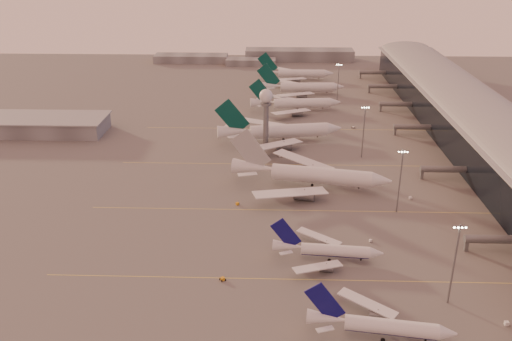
{
  "coord_description": "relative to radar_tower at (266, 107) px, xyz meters",
  "views": [
    {
      "loc": [
        8.13,
        -126.79,
        94.16
      ],
      "look_at": [
        1.81,
        71.76,
        8.94
      ],
      "focal_mm": 38.0,
      "sensor_mm": 36.0,
      "label": 1
    }
  ],
  "objects": [
    {
      "name": "taxiway_markings",
      "position": [
        25.0,
        -64.0,
        -20.94
      ],
      "size": [
        180.0,
        185.25,
        0.02
      ],
      "color": "#E1CD4F",
      "rests_on": "ground"
    },
    {
      "name": "hangar",
      "position": [
        -125.0,
        20.0,
        -16.63
      ],
      "size": [
        82.0,
        27.0,
        8.5
      ],
      "color": "slate",
      "rests_on": "ground"
    },
    {
      "name": "mast_c",
      "position": [
        45.0,
        -10.0,
        -7.21
      ],
      "size": [
        3.6,
        0.56,
        25.0
      ],
      "color": "slate",
      "rests_on": "ground"
    },
    {
      "name": "widebody_white",
      "position": [
        19.09,
        -43.84,
        -16.9
      ],
      "size": [
        65.71,
        52.17,
        23.34
      ],
      "color": "silver",
      "rests_on": "ground"
    },
    {
      "name": "greentail_b",
      "position": [
        16.94,
        63.23,
        -17.45
      ],
      "size": [
        54.58,
        43.91,
        19.83
      ],
      "color": "silver",
      "rests_on": "ground"
    },
    {
      "name": "gsv_catering_b",
      "position": [
        57.83,
        -54.03,
        -18.88
      ],
      "size": [
        5.48,
        3.55,
        4.15
      ],
      "color": "silver",
      "rests_on": "ground"
    },
    {
      "name": "narrowbody_mid",
      "position": [
        21.04,
        -98.69,
        -18.12
      ],
      "size": [
        35.8,
        28.47,
        13.99
      ],
      "color": "silver",
      "rests_on": "ground"
    },
    {
      "name": "greentail_d",
      "position": [
        19.98,
        140.32,
        -17.43
      ],
      "size": [
        54.82,
        44.31,
        19.93
      ],
      "color": "silver",
      "rests_on": "ground"
    },
    {
      "name": "mast_d",
      "position": [
        43.0,
        80.0,
        -7.21
      ],
      "size": [
        3.6,
        0.56,
        25.0
      ],
      "color": "slate",
      "rests_on": "ground"
    },
    {
      "name": "gsv_catering_a",
      "position": [
        65.98,
        -129.27,
        -18.75
      ],
      "size": [
        5.38,
        2.59,
        4.4
      ],
      "color": "silver",
      "rests_on": "ground"
    },
    {
      "name": "radar_tower",
      "position": [
        0.0,
        0.0,
        0.0
      ],
      "size": [
        6.4,
        6.4,
        31.1
      ],
      "color": "slate",
      "rests_on": "ground"
    },
    {
      "name": "distant_horizon",
      "position": [
        -2.38,
        205.14,
        -17.06
      ],
      "size": [
        165.0,
        37.5,
        9.0
      ],
      "color": "slate",
      "rests_on": "ground"
    },
    {
      "name": "terminal",
      "position": [
        102.88,
        -9.91,
        -10.43
      ],
      "size": [
        57.0,
        362.0,
        23.04
      ],
      "color": "black",
      "rests_on": "ground"
    },
    {
      "name": "mast_a",
      "position": [
        53.0,
        -120.0,
        -7.21
      ],
      "size": [
        3.6,
        0.56,
        25.0
      ],
      "color": "slate",
      "rests_on": "ground"
    },
    {
      "name": "greentail_c",
      "position": [
        21.84,
        100.3,
        -17.29
      ],
      "size": [
        57.08,
        46.04,
        20.72
      ],
      "color": "silver",
      "rests_on": "ground"
    },
    {
      "name": "gsv_tug_hangar",
      "position": [
        46.76,
        31.89,
        -20.46
      ],
      "size": [
        3.86,
        3.51,
        0.95
      ],
      "color": "silver",
      "rests_on": "ground"
    },
    {
      "name": "gsv_truck_c",
      "position": [
        -9.62,
        -61.04,
        -19.83
      ],
      "size": [
        5.27,
        5.19,
        2.2
      ],
      "color": "orange",
      "rests_on": "ground"
    },
    {
      "name": "mast_b",
      "position": [
        50.0,
        -65.0,
        -7.21
      ],
      "size": [
        3.6,
        0.56,
        25.0
      ],
      "color": "slate",
      "rests_on": "ground"
    },
    {
      "name": "greentail_a",
      "position": [
        7.38,
        10.21,
        -16.83
      ],
      "size": [
        63.76,
        51.09,
        23.31
      ],
      "color": "silver",
      "rests_on": "ground"
    },
    {
      "name": "gsv_tug_mid",
      "position": [
        -11.15,
        -111.31,
        -20.43
      ],
      "size": [
        3.67,
        4.09,
        1.0
      ],
      "color": "orange",
      "rests_on": "ground"
    },
    {
      "name": "ground",
      "position": [
        -5.0,
        -120.0,
        -20.95
      ],
      "size": [
        700.0,
        700.0,
        0.0
      ],
      "primitive_type": "plane",
      "color": "#514E4E",
      "rests_on": "ground"
    },
    {
      "name": "gsv_truck_b",
      "position": [
        37.04,
        -87.27,
        -19.99
      ],
      "size": [
        4.97,
        3.16,
        1.89
      ],
      "color": "silver",
      "rests_on": "ground"
    },
    {
      "name": "gsv_tug_far",
      "position": [
        6.8,
        -10.82,
        -20.37
      ],
      "size": [
        2.9,
        4.24,
        1.13
      ],
      "color": "silver",
      "rests_on": "ground"
    },
    {
      "name": "narrowbody_near",
      "position": [
        31.19,
        -135.16,
        -17.9
      ],
      "size": [
        38.37,
        30.44,
        15.04
      ],
      "color": "silver",
      "rests_on": "ground"
    }
  ]
}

